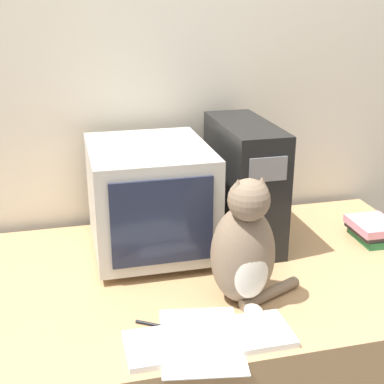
% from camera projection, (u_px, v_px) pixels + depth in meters
% --- Properties ---
extents(wall_back, '(7.00, 0.05, 2.50)m').
position_uv_depth(wall_back, '(173.00, 92.00, 2.05)').
color(wall_back, beige).
rests_on(wall_back, ground_plane).
extents(desk, '(1.63, 0.94, 0.76)m').
position_uv_depth(desk, '(208.00, 366.00, 1.87)').
color(desk, tan).
rests_on(desk, ground_plane).
extents(crt_monitor, '(0.39, 0.47, 0.38)m').
position_uv_depth(crt_monitor, '(150.00, 198.00, 1.82)').
color(crt_monitor, '#BCB7AD').
rests_on(crt_monitor, desk).
extents(computer_tower, '(0.18, 0.45, 0.43)m').
position_uv_depth(computer_tower, '(244.00, 182.00, 1.91)').
color(computer_tower, black).
rests_on(computer_tower, desk).
extents(keyboard, '(0.44, 0.16, 0.02)m').
position_uv_depth(keyboard, '(209.00, 339.00, 1.38)').
color(keyboard, silver).
rests_on(keyboard, desk).
extents(cat, '(0.29, 0.23, 0.39)m').
position_uv_depth(cat, '(245.00, 250.00, 1.51)').
color(cat, '#7A6651').
rests_on(cat, desk).
extents(book_stack, '(0.15, 0.18, 0.07)m').
position_uv_depth(book_stack, '(373.00, 230.00, 1.95)').
color(book_stack, '#28703D').
rests_on(book_stack, desk).
extents(pen, '(0.12, 0.08, 0.01)m').
position_uv_depth(pen, '(158.00, 326.00, 1.45)').
color(pen, black).
rests_on(pen, desk).
extents(paper_sheet, '(0.26, 0.33, 0.00)m').
position_uv_depth(paper_sheet, '(201.00, 340.00, 1.39)').
color(paper_sheet, white).
rests_on(paper_sheet, desk).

